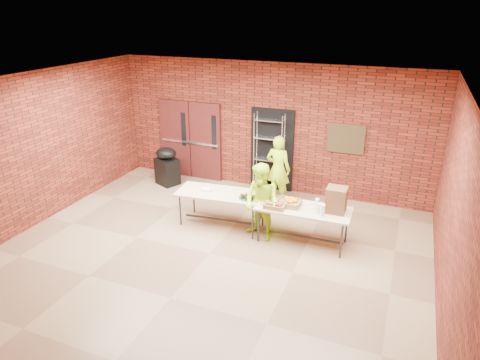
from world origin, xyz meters
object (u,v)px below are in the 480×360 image
object	(u,v)px
table_left	(221,195)
table_right	(303,211)
volunteer_woman	(278,169)
wire_rack	(269,153)
covered_grill	(167,166)
volunteer_man	(262,202)
coffee_dispenser	(336,200)

from	to	relation	value
table_left	table_right	distance (m)	1.79
table_right	volunteer_woman	world-z (taller)	volunteer_woman
table_right	wire_rack	bearing A→B (deg)	122.01
covered_grill	wire_rack	bearing A→B (deg)	37.52
covered_grill	volunteer_man	xyz separation A→B (m)	(3.25, -1.76, 0.29)
table_left	table_right	bearing A→B (deg)	-7.29
coffee_dispenser	volunteer_woman	distance (m)	2.32
table_right	volunteer_man	world-z (taller)	volunteer_man
wire_rack	table_left	world-z (taller)	wire_rack
table_right	coffee_dispenser	bearing A→B (deg)	5.79
table_left	volunteer_woman	world-z (taller)	volunteer_woman
table_left	covered_grill	size ratio (longest dim) A/B	1.92
wire_rack	covered_grill	bearing A→B (deg)	-167.74
coffee_dispenser	volunteer_man	xyz separation A→B (m)	(-1.42, -0.21, -0.21)
wire_rack	coffee_dispenser	distance (m)	2.98
table_right	covered_grill	distance (m)	4.39
covered_grill	volunteer_man	distance (m)	3.70
wire_rack	volunteer_man	world-z (taller)	wire_rack
table_right	coffee_dispenser	world-z (taller)	coffee_dispenser
table_right	volunteer_woman	size ratio (longest dim) A/B	1.13
coffee_dispenser	covered_grill	size ratio (longest dim) A/B	0.49
coffee_dispenser	covered_grill	bearing A→B (deg)	161.67
covered_grill	volunteer_woman	xyz separation A→B (m)	(3.02, 0.08, 0.32)
wire_rack	table_left	distance (m)	2.21
table_left	coffee_dispenser	xyz separation A→B (m)	(2.39, 0.03, 0.30)
table_right	covered_grill	bearing A→B (deg)	156.85
wire_rack	coffee_dispenser	xyz separation A→B (m)	(2.06, -2.14, -0.00)
table_left	volunteer_woman	size ratio (longest dim) A/B	1.18
table_right	volunteer_woman	distance (m)	2.00
volunteer_man	wire_rack	bearing A→B (deg)	128.25
volunteer_woman	volunteer_man	size ratio (longest dim) A/B	1.03
table_right	covered_grill	size ratio (longest dim) A/B	1.84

